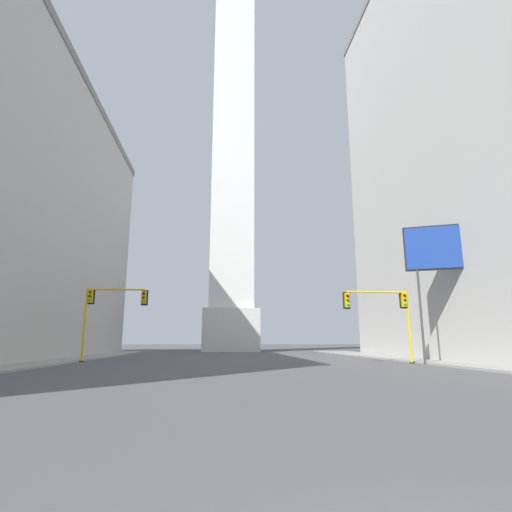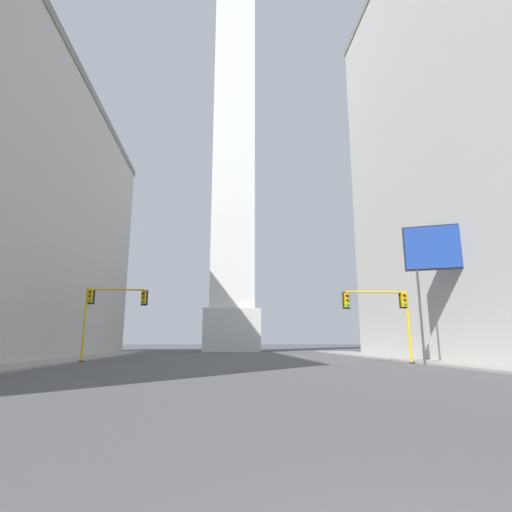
{
  "view_description": "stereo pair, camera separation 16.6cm",
  "coord_description": "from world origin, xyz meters",
  "px_view_note": "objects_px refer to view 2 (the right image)",
  "views": [
    {
      "loc": [
        -1.9,
        -2.4,
        1.7
      ],
      "look_at": [
        1.88,
        38.74,
        10.5
      ],
      "focal_mm": 28.0,
      "sensor_mm": 36.0,
      "label": 1
    },
    {
      "loc": [
        -1.74,
        -2.42,
        1.7
      ],
      "look_at": [
        1.88,
        38.74,
        10.5
      ],
      "focal_mm": 28.0,
      "sensor_mm": 36.0,
      "label": 2
    }
  ],
  "objects_px": {
    "obelisk": "(233,142)",
    "traffic_light_mid_right": "(386,307)",
    "billboard_sign": "(440,252)",
    "traffic_light_mid_left": "(107,305)"
  },
  "relations": [
    {
      "from": "obelisk",
      "to": "billboard_sign",
      "type": "distance_m",
      "value": 49.82
    },
    {
      "from": "billboard_sign",
      "to": "obelisk",
      "type": "bearing_deg",
      "value": 111.28
    },
    {
      "from": "obelisk",
      "to": "billboard_sign",
      "type": "height_order",
      "value": "obelisk"
    },
    {
      "from": "obelisk",
      "to": "traffic_light_mid_right",
      "type": "distance_m",
      "value": 49.87
    },
    {
      "from": "traffic_light_mid_left",
      "to": "obelisk",
      "type": "bearing_deg",
      "value": 69.99
    },
    {
      "from": "traffic_light_mid_right",
      "to": "obelisk",
      "type": "bearing_deg",
      "value": 107.18
    },
    {
      "from": "obelisk",
      "to": "traffic_light_mid_right",
      "type": "height_order",
      "value": "obelisk"
    },
    {
      "from": "traffic_light_mid_right",
      "to": "billboard_sign",
      "type": "bearing_deg",
      "value": -28.83
    },
    {
      "from": "traffic_light_mid_right",
      "to": "billboard_sign",
      "type": "height_order",
      "value": "billboard_sign"
    },
    {
      "from": "obelisk",
      "to": "traffic_light_mid_right",
      "type": "relative_size",
      "value": 13.84
    }
  ]
}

